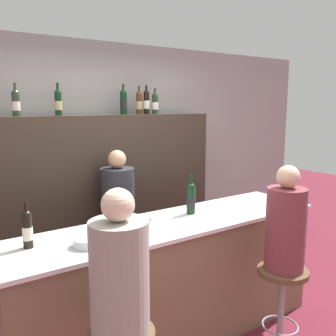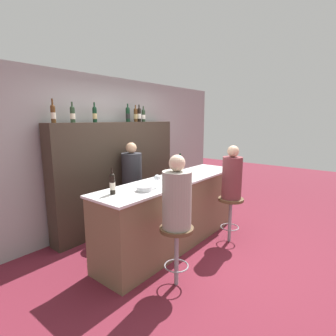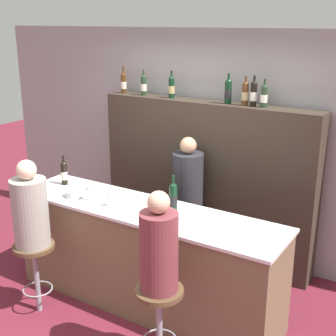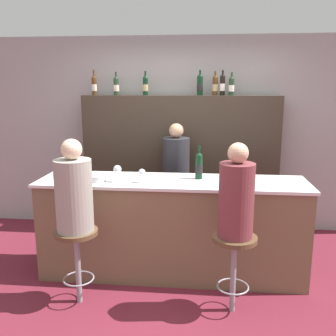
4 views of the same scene
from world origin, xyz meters
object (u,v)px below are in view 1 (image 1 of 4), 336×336
at_px(bar_stool_right, 282,288).
at_px(bartender, 119,231).
at_px(wine_glass_0, 119,223).
at_px(wine_bottle_backbar_6, 155,103).
at_px(wine_bottle_backbar_3, 124,102).
at_px(wine_bottle_counter_0, 27,229).
at_px(metal_bowl, 88,242).
at_px(wine_bottle_backbar_5, 146,102).
at_px(wine_bottle_counter_1, 191,198).
at_px(wine_bottle_backbar_2, 58,102).
at_px(guest_seated_left, 119,272).
at_px(guest_seated_right, 286,225).
at_px(wine_bottle_backbar_1, 16,103).
at_px(wine_glass_1, 149,220).
at_px(wine_bottle_backbar_4, 139,102).

relative_size(bar_stool_right, bartender, 0.46).
bearing_deg(wine_glass_0, wine_bottle_backbar_6, 48.88).
relative_size(wine_bottle_backbar_3, bartender, 0.21).
relative_size(wine_bottle_counter_0, metal_bowl, 1.59).
bearing_deg(wine_bottle_backbar_5, wine_bottle_counter_1, -103.03).
bearing_deg(wine_bottle_backbar_2, wine_bottle_backbar_5, 0.00).
height_order(metal_bowl, guest_seated_left, guest_seated_left).
bearing_deg(guest_seated_right, guest_seated_left, -180.00).
distance_m(wine_bottle_backbar_1, wine_bottle_backbar_5, 1.37).
xyz_separation_m(wine_bottle_backbar_2, guest_seated_right, (1.05, -1.85, -0.91)).
bearing_deg(wine_glass_0, bartender, 63.10).
distance_m(wine_bottle_backbar_1, bartender, 1.54).
height_order(wine_bottle_backbar_3, wine_glass_1, wine_bottle_backbar_3).
relative_size(wine_bottle_backbar_2, wine_bottle_backbar_4, 1.02).
xyz_separation_m(wine_bottle_counter_1, wine_glass_1, (-0.55, -0.22, -0.04)).
height_order(wine_bottle_backbar_4, wine_glass_1, wine_bottle_backbar_4).
height_order(wine_glass_0, guest_seated_left, guest_seated_left).
bearing_deg(guest_seated_right, wine_bottle_backbar_3, 100.61).
distance_m(wine_bottle_backbar_1, wine_bottle_backbar_4, 1.27).
relative_size(wine_bottle_backbar_1, wine_bottle_backbar_4, 0.98).
height_order(wine_bottle_counter_0, wine_bottle_backbar_4, wine_bottle_backbar_4).
bearing_deg(wine_bottle_backbar_5, wine_bottle_backbar_1, -180.00).
relative_size(wine_glass_1, bartender, 0.09).
bearing_deg(wine_bottle_backbar_6, guest_seated_left, -127.80).
bearing_deg(wine_bottle_counter_0, wine_bottle_backbar_3, 40.36).
distance_m(wine_bottle_counter_0, metal_bowl, 0.40).
distance_m(wine_bottle_counter_0, wine_bottle_backbar_4, 2.06).
bearing_deg(metal_bowl, wine_glass_1, -2.38).
height_order(wine_bottle_backbar_1, wine_bottle_backbar_4, wine_bottle_backbar_4).
distance_m(wine_bottle_backbar_4, bar_stool_right, 2.34).
height_order(bar_stool_right, guest_seated_right, guest_seated_right).
distance_m(wine_bottle_backbar_6, metal_bowl, 2.12).
distance_m(wine_bottle_backbar_4, wine_glass_0, 1.85).
bearing_deg(guest_seated_right, bar_stool_right, -90.00).
height_order(wine_bottle_backbar_3, metal_bowl, wine_bottle_backbar_3).
xyz_separation_m(wine_glass_1, metal_bowl, (-0.46, 0.02, -0.07)).
xyz_separation_m(wine_bottle_backbar_1, wine_glass_0, (0.31, -1.34, -0.81)).
bearing_deg(wine_bottle_backbar_1, wine_bottle_backbar_2, 0.00).
xyz_separation_m(wine_bottle_backbar_4, bar_stool_right, (0.16, -1.85, -1.41)).
relative_size(wine_bottle_backbar_1, wine_bottle_backbar_5, 0.95).
height_order(guest_seated_left, bartender, guest_seated_left).
bearing_deg(wine_bottle_backbar_5, wine_glass_0, -128.27).
relative_size(wine_bottle_backbar_6, wine_glass_1, 2.05).
height_order(guest_seated_left, bar_stool_right, guest_seated_left).
distance_m(wine_bottle_counter_1, wine_bottle_backbar_4, 1.40).
distance_m(wine_bottle_backbar_4, bartender, 1.39).
bearing_deg(wine_bottle_counter_0, wine_bottle_backbar_6, 33.20).
distance_m(wine_bottle_backbar_6, wine_glass_0, 1.96).
distance_m(wine_bottle_backbar_3, metal_bowl, 1.89).
bearing_deg(guest_seated_right, wine_bottle_counter_1, 114.04).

